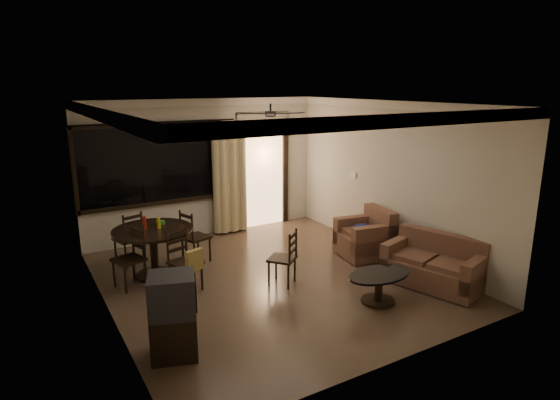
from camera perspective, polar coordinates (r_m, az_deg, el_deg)
ground at (r=7.72m, az=-1.06°, el=-9.57°), size 5.50×5.50×0.00m
room_shell at (r=9.00m, az=-3.37°, el=5.97°), size 5.50×6.70×5.50m
dining_table at (r=7.90m, az=-15.19°, el=-4.59°), size 1.29×1.29×1.02m
dining_chair_west at (r=7.70m, az=-17.80°, el=-8.07°), size 0.52×0.52×0.95m
dining_chair_east at (r=8.46m, az=-10.25°, el=-5.59°), size 0.52×0.52×0.95m
dining_chair_south at (r=7.34m, az=-11.38°, el=-8.56°), size 0.52×0.56×0.95m
dining_chair_north at (r=8.66m, az=-17.87°, el=-5.60°), size 0.52×0.52×0.95m
tv_cabinet at (r=5.65m, az=-12.88°, el=-13.59°), size 0.65×0.62×1.00m
sofa at (r=7.79m, az=18.33°, el=-7.62°), size 1.16×1.62×0.78m
armchair at (r=8.72m, az=10.54°, el=-4.49°), size 0.98×0.98×0.86m
coffee_table at (r=6.99m, az=11.97°, el=-9.89°), size 1.00×0.60×0.44m
side_chair at (r=7.43m, az=0.34°, el=-8.31°), size 0.56×0.56×0.89m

